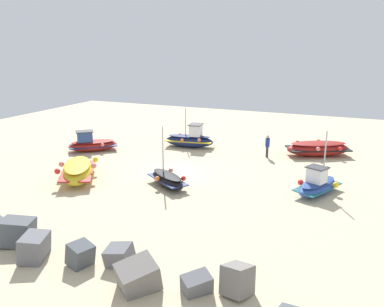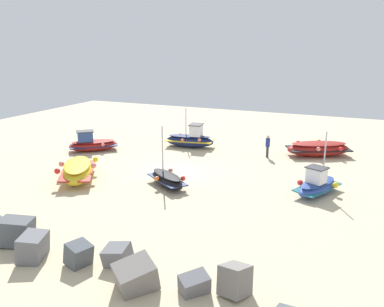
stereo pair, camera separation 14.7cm
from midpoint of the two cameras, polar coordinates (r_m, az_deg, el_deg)
name	(u,v)px [view 2 (the right image)]	position (r m, az deg, el deg)	size (l,w,h in m)	color
ground_plane	(174,173)	(25.80, -2.48, -2.84)	(51.90, 51.90, 0.00)	beige
fishing_boat_0	(190,139)	(32.13, -0.11, 2.05)	(4.12, 2.10, 3.20)	navy
fishing_boat_1	(167,179)	(23.32, -3.42, -3.70)	(3.23, 2.68, 3.53)	black
fishing_boat_2	(92,144)	(31.99, -13.94, 1.33)	(3.79, 3.59, 1.63)	maroon
fishing_boat_3	(78,171)	(25.40, -15.87, -2.36)	(3.91, 4.71, 1.18)	gold
fishing_boat_4	(318,149)	(31.08, 17.76, 0.68)	(5.00, 3.80, 1.05)	maroon
fishing_boat_5	(317,185)	(23.20, 17.67, -4.33)	(2.49, 3.57, 3.53)	#2D4C9E
person_walking	(268,145)	(29.63, 10.92, 1.24)	(0.32, 0.32, 1.67)	#2D2D38
breakwater_rocks	(43,243)	(17.21, -20.35, -11.93)	(19.61, 2.97, 1.37)	#4C5156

